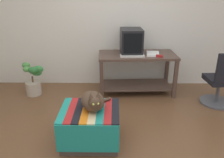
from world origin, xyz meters
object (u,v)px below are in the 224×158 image
at_px(tv_monitor, 131,41).
at_px(book, 153,54).
at_px(keyboard, 132,56).
at_px(cat, 93,101).
at_px(office_chair, 222,82).
at_px(stapler, 160,56).
at_px(ottoman_with_blanket, 90,126).
at_px(potted_plant, 33,82).
at_px(desk, 137,67).

height_order(tv_monitor, book, tv_monitor).
height_order(keyboard, cat, keyboard).
distance_m(keyboard, book, 0.37).
relative_size(office_chair, stapler, 8.09).
bearing_deg(tv_monitor, ottoman_with_blanket, -113.72).
xyz_separation_m(tv_monitor, office_chair, (1.40, -0.52, -0.53)).
distance_m(ottoman_with_blanket, potted_plant, 1.74).
relative_size(book, stapler, 2.63).
height_order(desk, potted_plant, desk).
bearing_deg(potted_plant, tv_monitor, 6.15).
xyz_separation_m(desk, keyboard, (-0.10, -0.14, 0.24)).
relative_size(keyboard, ottoman_with_blanket, 0.58).
height_order(ottoman_with_blanket, office_chair, office_chair).
distance_m(desk, office_chair, 1.38).
bearing_deg(stapler, office_chair, -84.62).
relative_size(desk, ottoman_with_blanket, 1.95).
xyz_separation_m(book, ottoman_with_blanket, (-0.94, -1.42, -0.50)).
relative_size(tv_monitor, keyboard, 1.15).
bearing_deg(ottoman_with_blanket, book, 56.58).
height_order(book, cat, book).
xyz_separation_m(desk, potted_plant, (-1.80, -0.13, -0.24)).
height_order(ottoman_with_blanket, cat, cat).
bearing_deg(cat, ottoman_with_blanket, 179.18).
height_order(desk, cat, cat).
distance_m(tv_monitor, office_chair, 1.59).
bearing_deg(potted_plant, book, 2.67).
xyz_separation_m(ottoman_with_blanket, potted_plant, (-1.13, 1.32, 0.02)).
relative_size(potted_plant, stapler, 5.13).
xyz_separation_m(book, stapler, (0.08, -0.16, 0.01)).
bearing_deg(office_chair, keyboard, -16.87).
distance_m(desk, ottoman_with_blanket, 1.62).
height_order(tv_monitor, office_chair, tv_monitor).
distance_m(tv_monitor, cat, 1.63).
xyz_separation_m(cat, office_chair, (1.93, 0.97, -0.17)).
distance_m(keyboard, ottoman_with_blanket, 1.52).
bearing_deg(book, cat, -115.84).
height_order(desk, ottoman_with_blanket, desk).
bearing_deg(office_chair, stapler, -20.16).
bearing_deg(desk, cat, -116.72).
distance_m(tv_monitor, book, 0.42).
height_order(tv_monitor, cat, tv_monitor).
bearing_deg(keyboard, book, 16.53).
xyz_separation_m(desk, book, (0.26, -0.03, 0.24)).
xyz_separation_m(potted_plant, stapler, (2.15, -0.06, 0.49)).
height_order(ottoman_with_blanket, stapler, stapler).
bearing_deg(ottoman_with_blanket, desk, 65.01).
height_order(desk, office_chair, office_chair).
bearing_deg(cat, tv_monitor, 55.56).
bearing_deg(desk, stapler, -31.66).
bearing_deg(office_chair, cat, 23.08).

